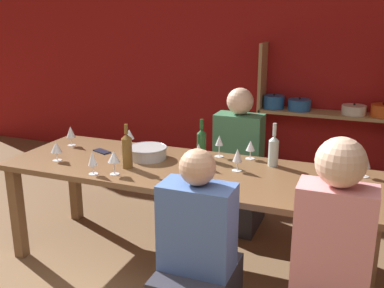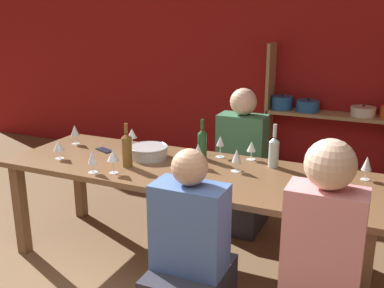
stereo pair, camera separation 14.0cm
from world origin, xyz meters
TOP-DOWN VIEW (x-y plane):
  - wall_back_red at (0.00, 3.83)m, footprint 8.80×0.06m
  - shelf_unit at (0.76, 3.63)m, footprint 1.45×0.30m
  - dining_table at (0.03, 1.47)m, footprint 2.65×0.88m
  - mixing_bowl at (-0.33, 1.57)m, footprint 0.30×0.30m
  - wine_bottle_green at (0.05, 1.71)m, footprint 0.07×0.07m
  - wine_bottle_dark at (0.58, 1.74)m, footprint 0.07×0.07m
  - wine_bottle_amber at (-0.37, 1.32)m, footprint 0.07×0.07m
  - wine_glass_empty_a at (0.10, 1.52)m, footprint 0.08×0.08m
  - wine_glass_red_a at (-0.38, 1.17)m, footprint 0.08×0.08m
  - wine_glass_red_b at (-1.07, 1.64)m, footprint 0.07×0.07m
  - wine_glass_red_c at (-0.93, 1.27)m, footprint 0.08×0.08m
  - wine_glass_red_d at (0.16, 1.80)m, footprint 0.07×0.07m
  - wine_glass_red_e at (1.20, 1.74)m, footprint 0.07×0.07m
  - wine_glass_red_f at (0.37, 1.55)m, footprint 0.07×0.07m
  - wine_glass_red_g at (0.39, 1.84)m, footprint 0.07×0.07m
  - wine_glass_white_a at (-0.60, 1.77)m, footprint 0.08×0.08m
  - wine_glass_red_h at (-0.52, 1.12)m, footprint 0.07×0.07m
  - cell_phone at (-0.74, 1.57)m, footprint 0.17×0.12m
  - person_far_a at (0.19, 2.24)m, footprint 0.40×0.50m
  - person_near_b at (0.38, 0.74)m, footprint 0.40×0.50m

SIDE VIEW (x-z plane):
  - person_near_b at x=0.38m, z-range -0.16..1.00m
  - person_far_a at x=0.19m, z-range -0.16..1.07m
  - shelf_unit at x=0.76m, z-range -0.20..1.31m
  - dining_table at x=0.03m, z-range 0.30..1.07m
  - cell_phone at x=-0.74m, z-range 0.77..0.78m
  - mixing_bowl at x=-0.33m, z-range 0.77..0.86m
  - wine_glass_red_g at x=0.39m, z-range 0.79..0.94m
  - wine_glass_red_c at x=-0.93m, z-range 0.79..0.94m
  - wine_glass_red_f at x=0.37m, z-range 0.79..0.95m
  - wine_glass_red_h at x=-0.52m, z-range 0.79..0.96m
  - wine_glass_red_e at x=1.20m, z-range 0.79..0.96m
  - wine_glass_white_a at x=-0.60m, z-range 0.80..0.95m
  - wine_glass_red_b at x=-1.07m, z-range 0.80..0.96m
  - wine_bottle_dark at x=0.58m, z-range 0.73..1.04m
  - wine_glass_red_d at x=0.16m, z-range 0.80..0.97m
  - wine_glass_empty_a at x=0.10m, z-range 0.80..0.97m
  - wine_bottle_green at x=0.05m, z-range 0.74..1.04m
  - wine_glass_red_a at x=-0.38m, z-range 0.81..0.97m
  - wine_bottle_amber at x=-0.37m, z-range 0.74..1.06m
  - wall_back_red at x=0.00m, z-range 0.00..2.70m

